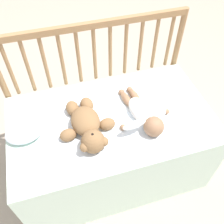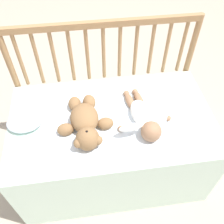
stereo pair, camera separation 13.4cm
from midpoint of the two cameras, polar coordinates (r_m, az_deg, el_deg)
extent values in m
plane|color=tan|center=(1.84, 2.10, -12.35)|extent=(12.00, 12.00, 0.00)
cube|color=silver|center=(1.61, 2.37, -7.72)|extent=(1.14, 0.67, 0.54)
cylinder|color=#997047|center=(1.72, -18.07, 4.02)|extent=(0.04, 0.04, 0.93)
cylinder|color=#997047|center=(1.84, 18.10, 7.39)|extent=(0.04, 0.04, 0.93)
cube|color=#997047|center=(1.42, 0.72, 19.40)|extent=(1.11, 0.03, 0.04)
cylinder|color=#997047|center=(1.55, -17.87, 10.94)|extent=(0.02, 0.02, 0.35)
cylinder|color=#997047|center=(1.53, -14.25, 11.45)|extent=(0.02, 0.02, 0.35)
cylinder|color=#997047|center=(1.52, -10.56, 11.91)|extent=(0.02, 0.02, 0.35)
cylinder|color=#997047|center=(1.52, -6.83, 12.33)|extent=(0.02, 0.02, 0.35)
cylinder|color=#997047|center=(1.52, -3.08, 12.70)|extent=(0.02, 0.02, 0.35)
cylinder|color=#997047|center=(1.53, 0.65, 13.02)|extent=(0.02, 0.02, 0.35)
cylinder|color=#997047|center=(1.54, 4.33, 13.28)|extent=(0.02, 0.02, 0.35)
cylinder|color=#997047|center=(1.57, 7.93, 13.48)|extent=(0.02, 0.02, 0.35)
cylinder|color=#997047|center=(1.59, 11.43, 13.63)|extent=(0.02, 0.02, 0.35)
cylinder|color=#997047|center=(1.62, 14.80, 13.72)|extent=(0.02, 0.02, 0.35)
cylinder|color=#997047|center=(1.66, 18.04, 13.77)|extent=(0.02, 0.02, 0.35)
cube|color=white|center=(1.38, 3.67, -2.07)|extent=(0.81, 0.53, 0.01)
ellipsoid|color=olive|center=(1.33, -3.47, -1.49)|extent=(0.16, 0.20, 0.11)
sphere|color=olive|center=(1.24, -2.49, -6.29)|extent=(0.12, 0.12, 0.12)
sphere|color=tan|center=(1.21, -2.54, -5.40)|extent=(0.05, 0.05, 0.05)
sphere|color=black|center=(1.19, -2.58, -4.81)|extent=(0.02, 0.02, 0.02)
sphere|color=olive|center=(1.23, -0.11, -6.66)|extent=(0.05, 0.05, 0.05)
sphere|color=olive|center=(1.22, -4.58, -7.34)|extent=(0.05, 0.05, 0.05)
ellipsoid|color=olive|center=(1.33, 1.38, -2.82)|extent=(0.09, 0.07, 0.07)
ellipsoid|color=olive|center=(1.31, -7.72, -4.16)|extent=(0.09, 0.07, 0.07)
ellipsoid|color=olive|center=(1.43, -2.55, 2.14)|extent=(0.08, 0.10, 0.07)
ellipsoid|color=olive|center=(1.42, -5.85, 1.67)|extent=(0.08, 0.10, 0.07)
ellipsoid|color=white|center=(1.39, 9.54, -0.55)|extent=(0.14, 0.22, 0.07)
sphere|color=#936B4C|center=(1.30, 11.90, -4.56)|extent=(0.11, 0.11, 0.11)
ellipsoid|color=white|center=(1.40, 13.79, -1.66)|extent=(0.14, 0.06, 0.04)
ellipsoid|color=white|center=(1.27, 7.49, -3.65)|extent=(0.14, 0.06, 0.04)
sphere|color=#936B4C|center=(1.42, 15.34, -1.51)|extent=(0.03, 0.03, 0.03)
sphere|color=#936B4C|center=(1.33, 4.94, -3.96)|extent=(0.03, 0.03, 0.03)
ellipsoid|color=#936B4C|center=(1.48, 8.75, 2.75)|extent=(0.06, 0.14, 0.04)
ellipsoid|color=#936B4C|center=(1.46, 6.73, 2.35)|extent=(0.06, 0.14, 0.04)
sphere|color=#936B4C|center=(1.52, 7.83, 4.44)|extent=(0.04, 0.04, 0.04)
sphere|color=#936B4C|center=(1.50, 5.86, 4.07)|extent=(0.04, 0.04, 0.04)
ellipsoid|color=silver|center=(1.40, -16.86, -2.41)|extent=(0.19, 0.14, 0.06)
camera|label=1|loc=(0.07, -87.13, 3.29)|focal=40.00mm
camera|label=2|loc=(0.07, 92.87, -3.29)|focal=40.00mm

